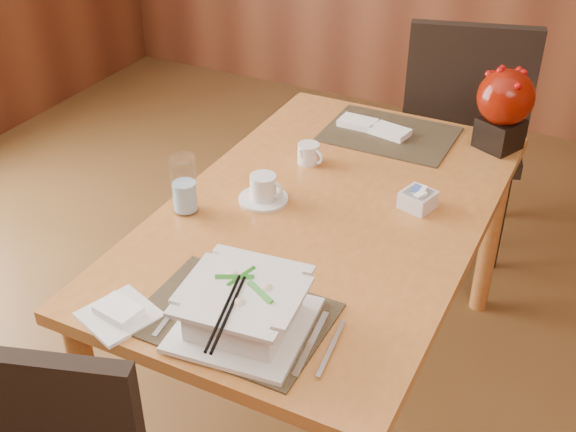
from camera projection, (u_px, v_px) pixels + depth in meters
The scene contains 12 objects.
dining_table at pixel (325, 236), 2.21m from camera, with size 0.90×1.50×0.75m.
placemat_near at pixel (234, 317), 1.74m from camera, with size 0.45×0.33×0.01m, color black.
placemat_far at pixel (389, 134), 2.57m from camera, with size 0.45×0.33×0.01m, color black.
soup_setting at pixel (244, 309), 1.68m from camera, with size 0.33×0.33×0.12m.
coffee_cup at pixel (263, 190), 2.18m from camera, with size 0.15×0.15×0.09m.
water_glass at pixel (184, 185), 2.10m from camera, with size 0.08×0.08×0.18m, color white.
creamer_jug at pixel (308, 153), 2.38m from camera, with size 0.09×0.09×0.07m, color silver, non-canonical shape.
sugar_caddy at pixel (418, 200), 2.15m from camera, with size 0.09×0.09×0.05m, color silver.
berry_decor at pixel (504, 105), 2.40m from camera, with size 0.19×0.19×0.28m.
napkins_far at pixel (376, 128), 2.58m from camera, with size 0.26×0.09×0.02m, color white, non-canonical shape.
bread_plate at pixel (119, 315), 1.75m from camera, with size 0.16×0.16×0.01m, color silver.
far_chair at pixel (461, 127), 2.95m from camera, with size 0.61×0.62×1.07m.
Camera 1 is at (0.71, -1.08, 1.91)m, focal length 45.00 mm.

